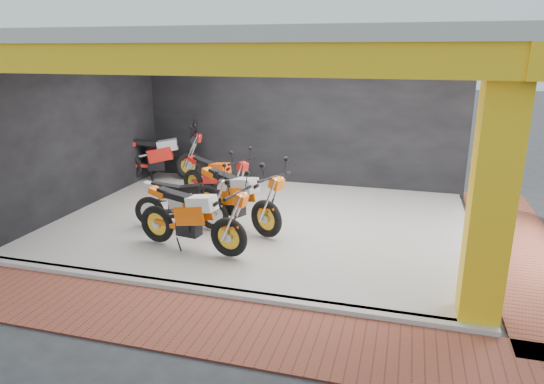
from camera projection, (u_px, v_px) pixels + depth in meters
The scene contains 17 objects.
ground at pixel (227, 265), 8.01m from camera, with size 80.00×80.00×0.00m, color #2D2D30.
showroom_floor at pixel (262, 222), 9.85m from camera, with size 8.00×6.00×0.10m, color white.
showroom_ceiling at pixel (261, 39), 8.84m from camera, with size 8.40×6.40×0.20m, color beige.
back_wall at pixel (298, 118), 12.23m from camera, with size 8.20×0.20×3.50m, color black.
left_wall at pixel (80, 130), 10.44m from camera, with size 0.20×6.20×3.50m, color black.
corner_column at pixel (492, 193), 5.85m from camera, with size 0.50×0.50×3.50m, color yellow.
header_beam_front at pixel (193, 59), 6.16m from camera, with size 8.40×0.30×0.40m, color yellow.
header_beam_right at pixel (496, 57), 7.88m from camera, with size 0.30×6.40×0.40m, color yellow.
floor_kerb at pixel (202, 290), 7.06m from camera, with size 8.00×0.20×0.10m, color white.
paver_front at pixel (178, 320), 6.35m from camera, with size 9.00×1.40×0.03m, color brown.
paver_right at pixel (521, 249), 8.60m from camera, with size 1.40×7.00×0.03m, color brown.
moto_hero at pixel (228, 218), 7.85m from camera, with size 2.26×0.84×1.38m, color #F85A0A, non-canonical shape.
moto_row_a at pixel (266, 201), 8.67m from camera, with size 2.35×0.87×1.44m, color orange, non-canonical shape.
moto_row_b at pixel (213, 200), 9.08m from camera, with size 1.97×0.73×1.20m, color #9C9EA3, non-canonical shape.
moto_row_c at pixel (236, 180), 10.38m from camera, with size 2.10×0.78×1.28m, color red, non-canonical shape.
moto_row_d at pixel (187, 153), 12.67m from camera, with size 2.36×0.87×1.44m, color black, non-canonical shape.
moto_row_e at pixel (189, 152), 12.65m from camera, with size 2.42×0.90×1.48m, color red, non-canonical shape.
Camera 1 is at (2.71, -6.87, 3.42)m, focal length 32.00 mm.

